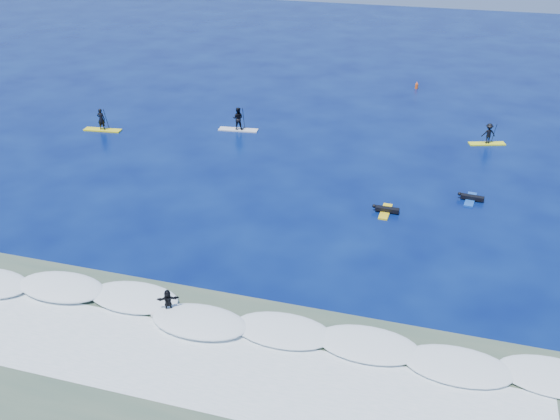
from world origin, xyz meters
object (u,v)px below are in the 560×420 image
(prone_paddler_far, at_px, (471,198))
(wave_surfer, at_px, (168,302))
(prone_paddler_near, at_px, (386,210))
(sup_paddler_center, at_px, (238,120))
(marker_buoy, at_px, (417,86))
(sup_paddler_left, at_px, (102,123))
(sup_paddler_right, at_px, (488,135))

(prone_paddler_far, bearing_deg, wave_surfer, 147.12)
(prone_paddler_near, distance_m, wave_surfer, 16.30)
(prone_paddler_far, bearing_deg, prone_paddler_near, 128.96)
(sup_paddler_center, height_order, marker_buoy, sup_paddler_center)
(sup_paddler_left, bearing_deg, sup_paddler_center, 10.33)
(prone_paddler_far, height_order, marker_buoy, marker_buoy)
(sup_paddler_center, xyz_separation_m, prone_paddler_near, (14.22, -11.43, -0.72))
(prone_paddler_far, bearing_deg, sup_paddler_right, 0.86)
(sup_paddler_center, relative_size, sup_paddler_right, 1.15)
(sup_paddler_left, bearing_deg, wave_surfer, -59.10)
(sup_paddler_left, bearing_deg, prone_paddler_near, -24.08)
(prone_paddler_far, relative_size, marker_buoy, 2.96)
(wave_surfer, bearing_deg, sup_paddler_center, 75.47)
(marker_buoy, bearing_deg, prone_paddler_far, -76.42)
(sup_paddler_right, distance_m, wave_surfer, 31.65)
(sup_paddler_right, xyz_separation_m, wave_surfer, (-14.97, -27.89, -0.06))
(wave_surfer, distance_m, marker_buoy, 42.58)
(marker_buoy, bearing_deg, prone_paddler_near, -88.45)
(marker_buoy, bearing_deg, sup_paddler_left, -140.90)
(marker_buoy, bearing_deg, sup_paddler_right, -63.33)
(sup_paddler_left, height_order, marker_buoy, sup_paddler_left)
(sup_paddler_right, distance_m, prone_paddler_near, 15.47)
(sup_paddler_left, xyz_separation_m, wave_surfer, (16.63, -21.84, 0.03))
(sup_paddler_center, height_order, sup_paddler_right, sup_paddler_center)
(wave_surfer, bearing_deg, sup_paddler_left, 100.45)
(sup_paddler_center, height_order, prone_paddler_far, sup_paddler_center)
(wave_surfer, relative_size, marker_buoy, 2.36)
(sup_paddler_center, relative_size, prone_paddler_far, 1.53)
(sup_paddler_right, relative_size, wave_surfer, 1.67)
(prone_paddler_near, distance_m, prone_paddler_far, 6.20)
(sup_paddler_left, bearing_deg, marker_buoy, 32.72)
(sup_paddler_right, distance_m, prone_paddler_far, 10.86)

